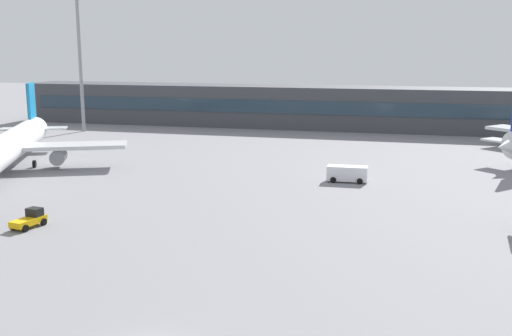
{
  "coord_description": "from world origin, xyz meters",
  "views": [
    {
      "loc": [
        13.96,
        -29.13,
        17.08
      ],
      "look_at": [
        -4.01,
        40.0,
        3.0
      ],
      "focal_mm": 42.64,
      "sensor_mm": 36.0,
      "label": 1
    }
  ],
  "objects_px": {
    "baggage_tug_yellow": "(30,219)",
    "floodlight_tower_west": "(80,53)",
    "airplane_mid": "(9,147)",
    "service_van_white": "(347,173)"
  },
  "relations": [
    {
      "from": "airplane_mid",
      "to": "baggage_tug_yellow",
      "type": "xyz_separation_m",
      "value": [
        19.23,
        -23.23,
        -2.7
      ]
    },
    {
      "from": "service_van_white",
      "to": "floodlight_tower_west",
      "type": "height_order",
      "value": "floodlight_tower_west"
    },
    {
      "from": "baggage_tug_yellow",
      "to": "service_van_white",
      "type": "height_order",
      "value": "service_van_white"
    },
    {
      "from": "service_van_white",
      "to": "floodlight_tower_west",
      "type": "distance_m",
      "value": 70.57
    },
    {
      "from": "airplane_mid",
      "to": "baggage_tug_yellow",
      "type": "height_order",
      "value": "airplane_mid"
    },
    {
      "from": "airplane_mid",
      "to": "service_van_white",
      "type": "xyz_separation_m",
      "value": [
        46.89,
        5.05,
        -2.39
      ]
    },
    {
      "from": "airplane_mid",
      "to": "floodlight_tower_west",
      "type": "distance_m",
      "value": 44.35
    },
    {
      "from": "airplane_mid",
      "to": "service_van_white",
      "type": "relative_size",
      "value": 8.37
    },
    {
      "from": "baggage_tug_yellow",
      "to": "floodlight_tower_west",
      "type": "bearing_deg",
      "value": 116.08
    },
    {
      "from": "service_van_white",
      "to": "airplane_mid",
      "type": "bearing_deg",
      "value": -173.85
    }
  ]
}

